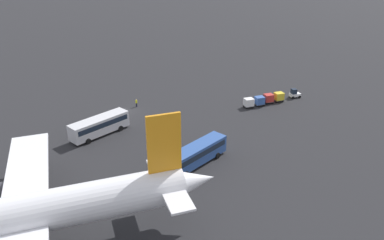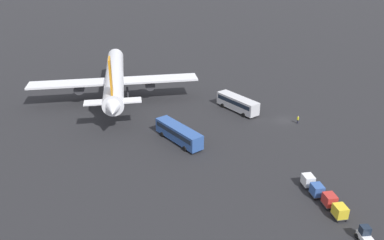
{
  "view_description": "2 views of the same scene",
  "coord_description": "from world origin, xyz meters",
  "px_view_note": "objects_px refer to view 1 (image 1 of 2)",
  "views": [
    {
      "loc": [
        23.38,
        69.49,
        31.3
      ],
      "look_at": [
        -4.38,
        19.29,
        4.82
      ],
      "focal_mm": 35.0,
      "sensor_mm": 36.0,
      "label": 1
    },
    {
      "loc": [
        -64.04,
        44.1,
        34.39
      ],
      "look_at": [
        2.36,
        20.91,
        2.21
      ],
      "focal_mm": 35.0,
      "sensor_mm": 36.0,
      "label": 2
    }
  ],
  "objects_px": {
    "cargo_cart_red": "(269,98)",
    "cargo_cart_white": "(249,102)",
    "shuttle_bus_far": "(196,153)",
    "worker_person": "(136,103)",
    "baggage_tug": "(295,94)",
    "cargo_cart_blue": "(259,101)",
    "cargo_cart_yellow": "(279,96)",
    "shuttle_bus_near": "(99,125)",
    "airplane": "(8,219)"
  },
  "relations": [
    {
      "from": "baggage_tug",
      "to": "worker_person",
      "type": "xyz_separation_m",
      "value": [
        33.71,
        -12.41,
        -0.07
      ]
    },
    {
      "from": "worker_person",
      "to": "baggage_tug",
      "type": "bearing_deg",
      "value": 159.79
    },
    {
      "from": "baggage_tug",
      "to": "cargo_cart_yellow",
      "type": "height_order",
      "value": "baggage_tug"
    },
    {
      "from": "cargo_cart_yellow",
      "to": "cargo_cart_red",
      "type": "height_order",
      "value": "same"
    },
    {
      "from": "shuttle_bus_near",
      "to": "baggage_tug",
      "type": "height_order",
      "value": "shuttle_bus_near"
    },
    {
      "from": "airplane",
      "to": "cargo_cart_white",
      "type": "bearing_deg",
      "value": -145.34
    },
    {
      "from": "airplane",
      "to": "baggage_tug",
      "type": "xyz_separation_m",
      "value": [
        -61.13,
        -22.43,
        -4.72
      ]
    },
    {
      "from": "airplane",
      "to": "shuttle_bus_near",
      "type": "xyz_separation_m",
      "value": [
        -16.73,
        -25.53,
        -3.66
      ]
    },
    {
      "from": "shuttle_bus_near",
      "to": "worker_person",
      "type": "xyz_separation_m",
      "value": [
        -10.7,
        -9.31,
        -1.13
      ]
    },
    {
      "from": "airplane",
      "to": "shuttle_bus_far",
      "type": "height_order",
      "value": "airplane"
    },
    {
      "from": "baggage_tug",
      "to": "worker_person",
      "type": "height_order",
      "value": "baggage_tug"
    },
    {
      "from": "cargo_cart_white",
      "to": "cargo_cart_yellow",
      "type": "bearing_deg",
      "value": 177.29
    },
    {
      "from": "cargo_cart_yellow",
      "to": "shuttle_bus_far",
      "type": "bearing_deg",
      "value": 26.03
    },
    {
      "from": "shuttle_bus_near",
      "to": "cargo_cart_red",
      "type": "xyz_separation_m",
      "value": [
        -36.95,
        2.88,
        -0.81
      ]
    },
    {
      "from": "baggage_tug",
      "to": "cargo_cart_red",
      "type": "distance_m",
      "value": 7.46
    },
    {
      "from": "airplane",
      "to": "cargo_cart_red",
      "type": "bearing_deg",
      "value": -147.63
    },
    {
      "from": "shuttle_bus_far",
      "to": "worker_person",
      "type": "distance_m",
      "value": 26.87
    },
    {
      "from": "baggage_tug",
      "to": "airplane",
      "type": "bearing_deg",
      "value": 32.96
    },
    {
      "from": "baggage_tug",
      "to": "cargo_cart_blue",
      "type": "height_order",
      "value": "baggage_tug"
    },
    {
      "from": "cargo_cart_yellow",
      "to": "cargo_cart_blue",
      "type": "bearing_deg",
      "value": -1.17
    },
    {
      "from": "airplane",
      "to": "worker_person",
      "type": "distance_m",
      "value": 44.59
    },
    {
      "from": "cargo_cart_yellow",
      "to": "cargo_cart_white",
      "type": "distance_m",
      "value": 8.02
    },
    {
      "from": "airplane",
      "to": "cargo_cart_white",
      "type": "distance_m",
      "value": 53.58
    },
    {
      "from": "shuttle_bus_far",
      "to": "baggage_tug",
      "type": "height_order",
      "value": "shuttle_bus_far"
    },
    {
      "from": "airplane",
      "to": "cargo_cart_white",
      "type": "height_order",
      "value": "airplane"
    },
    {
      "from": "baggage_tug",
      "to": "worker_person",
      "type": "relative_size",
      "value": 1.51
    },
    {
      "from": "airplane",
      "to": "baggage_tug",
      "type": "bearing_deg",
      "value": -150.36
    },
    {
      "from": "baggage_tug",
      "to": "cargo_cart_white",
      "type": "xyz_separation_m",
      "value": [
        12.8,
        -0.28,
        0.25
      ]
    },
    {
      "from": "worker_person",
      "to": "cargo_cart_red",
      "type": "bearing_deg",
      "value": 155.09
    },
    {
      "from": "cargo_cart_yellow",
      "to": "cargo_cart_red",
      "type": "relative_size",
      "value": 1.0
    },
    {
      "from": "worker_person",
      "to": "cargo_cart_blue",
      "type": "distance_m",
      "value": 26.64
    },
    {
      "from": "worker_person",
      "to": "cargo_cart_blue",
      "type": "xyz_separation_m",
      "value": [
        -23.58,
        12.4,
        0.32
      ]
    },
    {
      "from": "shuttle_bus_far",
      "to": "worker_person",
      "type": "relative_size",
      "value": 7.09
    },
    {
      "from": "baggage_tug",
      "to": "cargo_cart_white",
      "type": "height_order",
      "value": "baggage_tug"
    },
    {
      "from": "shuttle_bus_near",
      "to": "shuttle_bus_far",
      "type": "xyz_separation_m",
      "value": [
        -10.27,
        17.53,
        -0.05
      ]
    },
    {
      "from": "worker_person",
      "to": "cargo_cart_yellow",
      "type": "distance_m",
      "value": 31.51
    },
    {
      "from": "shuttle_bus_near",
      "to": "cargo_cart_blue",
      "type": "relative_size",
      "value": 5.22
    },
    {
      "from": "shuttle_bus_near",
      "to": "cargo_cart_red",
      "type": "bearing_deg",
      "value": 157.35
    },
    {
      "from": "shuttle_bus_far",
      "to": "baggage_tug",
      "type": "xyz_separation_m",
      "value": [
        -34.13,
        -14.44,
        -1.01
      ]
    },
    {
      "from": "shuttle_bus_far",
      "to": "worker_person",
      "type": "bearing_deg",
      "value": -109.71
    },
    {
      "from": "shuttle_bus_near",
      "to": "cargo_cart_yellow",
      "type": "distance_m",
      "value": 39.75
    },
    {
      "from": "cargo_cart_red",
      "to": "cargo_cart_white",
      "type": "distance_m",
      "value": 5.34
    },
    {
      "from": "cargo_cart_white",
      "to": "airplane",
      "type": "bearing_deg",
      "value": 25.17
    },
    {
      "from": "shuttle_bus_near",
      "to": "cargo_cart_red",
      "type": "distance_m",
      "value": 37.07
    },
    {
      "from": "airplane",
      "to": "shuttle_bus_far",
      "type": "relative_size",
      "value": 3.8
    },
    {
      "from": "airplane",
      "to": "baggage_tug",
      "type": "relative_size",
      "value": 17.84
    },
    {
      "from": "cargo_cart_red",
      "to": "cargo_cart_yellow",
      "type": "bearing_deg",
      "value": 173.22
    },
    {
      "from": "cargo_cart_yellow",
      "to": "shuttle_bus_near",
      "type": "bearing_deg",
      "value": -4.62
    },
    {
      "from": "shuttle_bus_near",
      "to": "cargo_cart_yellow",
      "type": "relative_size",
      "value": 5.22
    },
    {
      "from": "shuttle_bus_near",
      "to": "baggage_tug",
      "type": "bearing_deg",
      "value": 157.82
    }
  ]
}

